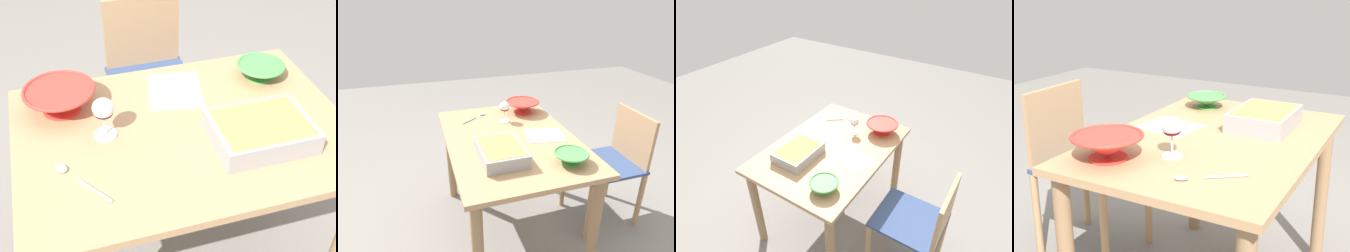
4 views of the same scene
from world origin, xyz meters
The scene contains 8 objects.
dining_table centered at (0.00, 0.00, 0.61)m, with size 1.11×0.78×0.73m.
chair centered at (-0.07, -0.74, 0.46)m, with size 0.40×0.44×0.82m.
wine_glass centered at (0.25, -0.04, 0.82)m, with size 0.07×0.07×0.14m.
casserole_dish centered at (-0.22, 0.13, 0.77)m, with size 0.31×0.23×0.08m.
mixing_bowl centered at (0.37, -0.22, 0.78)m, with size 0.25×0.25×0.09m.
small_bowl centered at (-0.38, -0.21, 0.76)m, with size 0.18×0.18×0.06m.
serving_spoon centered at (0.38, 0.12, 0.73)m, with size 0.15×0.20×0.01m.
napkin centered at (-0.04, -0.22, 0.73)m, with size 0.19×0.23×0.00m, color beige.
Camera 1 is at (0.38, 1.10, 1.68)m, focal length 48.40 mm.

